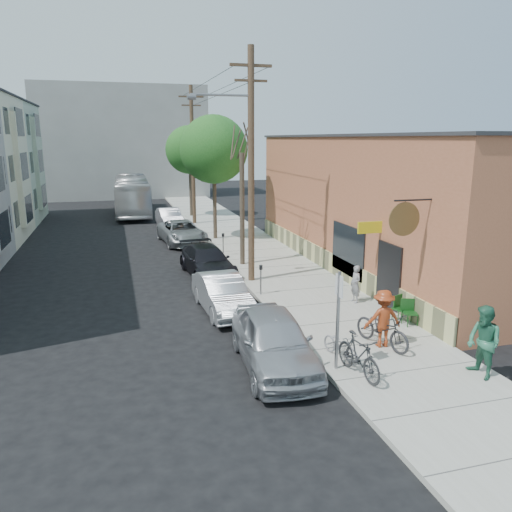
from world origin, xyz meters
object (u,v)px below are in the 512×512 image
object	(u,v)px
tree_bare	(242,210)
tree_leafy_mid	(214,150)
patron_grey	(355,284)
car_4	(169,218)
parking_meter_far	(223,241)
car_0	(274,340)
car_1	(222,294)
patio_chair_a	(410,313)
car_2	(207,261)
parked_bike_a	(359,355)
parked_bike_b	(341,345)
sign_post	(338,311)
utility_pole_near	(250,162)
car_3	(182,232)
patio_chair_b	(400,309)
tree_leafy_far	(190,150)
bus	(132,195)
cyclist	(383,318)
parking_meter_near	(261,275)
patron_green	(484,342)

from	to	relation	value
tree_bare	tree_leafy_mid	world-z (taller)	tree_leafy_mid
patron_grey	car_4	xyz separation A→B (m)	(-5.04, 19.80, -0.18)
parking_meter_far	tree_leafy_mid	xyz separation A→B (m)	(0.55, 4.98, 4.76)
tree_bare	car_0	size ratio (longest dim) A/B	1.17
car_0	car_1	world-z (taller)	car_0
patio_chair_a	car_4	xyz separation A→B (m)	(-5.71, 22.56, 0.11)
patio_chair_a	car_2	world-z (taller)	car_2
parking_meter_far	parked_bike_a	size ratio (longest dim) A/B	0.64
patio_chair_a	parked_bike_b	world-z (taller)	patio_chair_a
sign_post	car_1	world-z (taller)	sign_post
tree_bare	parked_bike_a	size ratio (longest dim) A/B	2.88
utility_pole_near	tree_leafy_mid	size ratio (longest dim) A/B	1.30
car_0	car_3	distance (m)	18.13
patio_chair_a	parked_bike_a	world-z (taller)	parked_bike_a
utility_pole_near	patio_chair_b	distance (m)	8.87
sign_post	car_3	bearing A→B (deg)	95.24
sign_post	tree_leafy_far	size ratio (longest dim) A/B	0.38
tree_bare	bus	xyz separation A→B (m)	(-4.62, 20.59, -1.30)
cyclist	car_0	size ratio (longest dim) A/B	0.38
car_3	utility_pole_near	bearing A→B (deg)	-85.36
sign_post	tree_leafy_mid	bearing A→B (deg)	88.67
patio_chair_a	patio_chair_b	bearing A→B (deg)	122.83
tree_leafy_mid	bus	xyz separation A→B (m)	(-4.62, 13.53, -4.10)
tree_bare	patio_chair_a	world-z (taller)	tree_bare
tree_leafy_mid	tree_bare	bearing A→B (deg)	-90.00
sign_post	bus	size ratio (longest dim) A/B	0.24
tree_bare	car_0	xyz separation A→B (m)	(-2.00, -11.44, -2.13)
parking_meter_near	tree_leafy_mid	size ratio (longest dim) A/B	0.16
tree_leafy_mid	bus	distance (m)	14.88
tree_bare	car_4	size ratio (longest dim) A/B	1.31
parked_bike_b	car_0	size ratio (longest dim) A/B	0.32
patron_grey	bus	distance (m)	28.72
sign_post	parked_bike_a	bearing A→B (deg)	-55.86
utility_pole_near	car_2	bearing A→B (deg)	131.61
parked_bike_a	patio_chair_a	bearing A→B (deg)	32.94
car_3	patron_green	bearing A→B (deg)	-81.36
sign_post	patron_green	size ratio (longest dim) A/B	1.41
patron_green	car_0	xyz separation A→B (m)	(-5.08, 2.38, -0.33)
parking_meter_far	car_3	size ratio (longest dim) A/B	0.24
car_4	car_2	bearing A→B (deg)	-92.59
patio_chair_a	tree_bare	bearing A→B (deg)	131.12
tree_leafy_mid	parked_bike_b	size ratio (longest dim) A/B	4.98
bus	patio_chair_b	bearing A→B (deg)	-73.90
utility_pole_near	car_2	xyz separation A→B (m)	(-1.63, 1.83, -4.71)
sign_post	tree_leafy_mid	size ratio (longest dim) A/B	0.36
parking_meter_near	car_4	distance (m)	17.93
tree_leafy_far	car_3	distance (m)	11.79
sign_post	patron_green	world-z (taller)	sign_post
parked_bike_a	parked_bike_b	world-z (taller)	parked_bike_a
patio_chair_a	patron_grey	world-z (taller)	patron_grey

